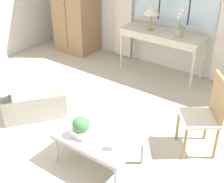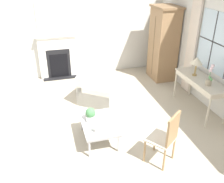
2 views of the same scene
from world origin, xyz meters
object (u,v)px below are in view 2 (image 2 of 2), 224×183
at_px(table_lamp, 197,61).
at_px(side_chair_wooden, 166,136).
at_px(potted_orchid, 210,78).
at_px(potted_plant_small, 91,114).
at_px(fireplace, 58,53).
at_px(armoire, 163,44).
at_px(console_table, 201,82).
at_px(pillar_candle, 97,129).
at_px(armchair_upholstered, 98,92).
at_px(coffee_table, 99,125).

height_order(table_lamp, side_chair_wooden, table_lamp).
relative_size(potted_orchid, potted_plant_small, 1.93).
bearing_deg(side_chair_wooden, table_lamp, 137.50).
height_order(fireplace, side_chair_wooden, fireplace).
bearing_deg(armoire, fireplace, -106.12).
height_order(fireplace, console_table, fireplace).
xyz_separation_m(table_lamp, pillar_candle, (1.06, -2.62, -0.68)).
distance_m(armoire, potted_plant_small, 3.63).
relative_size(console_table, side_chair_wooden, 1.48).
bearing_deg(fireplace, armchair_upholstered, 23.75).
relative_size(console_table, potted_plant_small, 5.88).
relative_size(table_lamp, pillar_candle, 2.80).
height_order(armoire, pillar_candle, armoire).
height_order(coffee_table, potted_plant_small, potted_plant_small).
relative_size(console_table, armchair_upholstered, 1.27).
relative_size(fireplace, coffee_table, 2.37).
bearing_deg(potted_plant_small, fireplace, -173.68).
relative_size(armoire, console_table, 1.42).
distance_m(console_table, potted_plant_small, 2.73).
xyz_separation_m(console_table, pillar_candle, (0.84, -2.67, -0.24)).
distance_m(fireplace, console_table, 4.20).
bearing_deg(armoire, armchair_upholstered, -65.66).
xyz_separation_m(table_lamp, potted_plant_small, (0.62, -2.65, -0.63)).
bearing_deg(armoire, coffee_table, -44.81).
distance_m(potted_orchid, potted_plant_small, 2.68).
xyz_separation_m(coffee_table, pillar_candle, (0.29, -0.11, 0.11)).
xyz_separation_m(table_lamp, side_chair_wooden, (1.69, -1.55, -0.59)).
xyz_separation_m(side_chair_wooden, pillar_candle, (-0.63, -1.08, -0.09)).
bearing_deg(coffee_table, armchair_upholstered, 167.95).
distance_m(armoire, table_lamp, 1.79).
distance_m(coffee_table, potted_plant_small, 0.26).
bearing_deg(armoire, table_lamp, -0.67).
relative_size(armoire, armchair_upholstered, 1.80).
bearing_deg(fireplace, table_lamp, 48.53).
distance_m(console_table, armchair_upholstered, 2.49).
distance_m(potted_orchid, coffee_table, 2.59).
relative_size(table_lamp, potted_plant_small, 1.76).
xyz_separation_m(table_lamp, armchair_upholstered, (-0.79, -2.19, -0.91)).
relative_size(table_lamp, side_chair_wooden, 0.44).
bearing_deg(armchair_upholstered, table_lamp, 70.23).
bearing_deg(pillar_candle, potted_orchid, 100.99).
height_order(fireplace, coffee_table, fireplace).
bearing_deg(armchair_upholstered, pillar_candle, -13.34).
height_order(console_table, coffee_table, console_table).
bearing_deg(coffee_table, pillar_candle, -19.99).
height_order(potted_plant_small, pillar_candle, potted_plant_small).
bearing_deg(potted_plant_small, console_table, 98.36).
xyz_separation_m(console_table, armchair_upholstered, (-1.01, -2.23, -0.47)).
relative_size(potted_orchid, coffee_table, 0.51).
bearing_deg(coffee_table, potted_orchid, 94.95).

